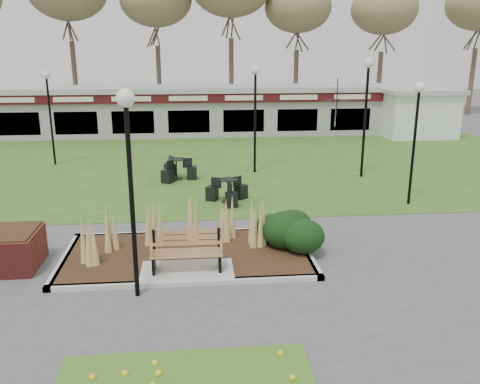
{
  "coord_description": "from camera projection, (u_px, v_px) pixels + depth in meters",
  "views": [
    {
      "loc": [
        0.23,
        -11.06,
        5.32
      ],
      "look_at": [
        1.44,
        2.0,
        1.49
      ],
      "focal_mm": 38.0,
      "sensor_mm": 36.0,
      "label": 1
    }
  ],
  "objects": [
    {
      "name": "ground",
      "position": [
        187.0,
        277.0,
        12.04
      ],
      "size": [
        100.0,
        100.0,
        0.0
      ],
      "primitive_type": "plane",
      "color": "#515154",
      "rests_on": "ground"
    },
    {
      "name": "lawn",
      "position": [
        189.0,
        163.0,
        23.5
      ],
      "size": [
        34.0,
        16.0,
        0.02
      ],
      "primitive_type": "cube",
      "color": "#2F591C",
      "rests_on": "ground"
    },
    {
      "name": "planting_bed",
      "position": [
        236.0,
        240.0,
        13.34
      ],
      "size": [
        6.75,
        3.4,
        1.27
      ],
      "color": "black",
      "rests_on": "ground"
    },
    {
      "name": "park_bench",
      "position": [
        187.0,
        250.0,
        12.11
      ],
      "size": [
        1.7,
        0.66,
        0.93
      ],
      "color": "#9F6D48",
      "rests_on": "ground"
    },
    {
      "name": "brick_planter",
      "position": [
        7.0,
        249.0,
        12.47
      ],
      "size": [
        1.5,
        1.5,
        0.95
      ],
      "color": "maroon",
      "rests_on": "ground"
    },
    {
      "name": "food_pavilion",
      "position": [
        189.0,
        110.0,
        30.71
      ],
      "size": [
        24.6,
        3.4,
        2.9
      ],
      "color": "gray",
      "rests_on": "ground"
    },
    {
      "name": "service_hut",
      "position": [
        417.0,
        112.0,
        30.04
      ],
      "size": [
        4.4,
        3.4,
        2.83
      ],
      "color": "white",
      "rests_on": "ground"
    },
    {
      "name": "tree_backdrop",
      "position": [
        186.0,
        0.0,
        36.46
      ],
      "size": [
        47.24,
        5.24,
        10.36
      ],
      "color": "#47382B",
      "rests_on": "ground"
    },
    {
      "name": "lamp_post_near_left",
      "position": [
        129.0,
        150.0,
        10.26
      ],
      "size": [
        0.37,
        0.37,
        4.49
      ],
      "color": "black",
      "rests_on": "ground"
    },
    {
      "name": "lamp_post_near_right",
      "position": [
        417.0,
        117.0,
        16.69
      ],
      "size": [
        0.34,
        0.34,
        4.15
      ],
      "color": "black",
      "rests_on": "ground"
    },
    {
      "name": "lamp_post_mid_right",
      "position": [
        367.0,
        91.0,
        20.18
      ],
      "size": [
        0.4,
        0.4,
        4.82
      ],
      "color": "black",
      "rests_on": "ground"
    },
    {
      "name": "lamp_post_far_right",
      "position": [
        255.0,
        96.0,
        20.95
      ],
      "size": [
        0.37,
        0.37,
        4.5
      ],
      "color": "black",
      "rests_on": "ground"
    },
    {
      "name": "lamp_post_far_left",
      "position": [
        48.0,
        97.0,
        22.39
      ],
      "size": [
        0.35,
        0.35,
        4.21
      ],
      "color": "black",
      "rests_on": "ground"
    },
    {
      "name": "bistro_set_c",
      "position": [
        177.0,
        172.0,
        20.63
      ],
      "size": [
        1.43,
        1.61,
        0.85
      ],
      "color": "black",
      "rests_on": "ground"
    },
    {
      "name": "bistro_set_d",
      "position": [
        228.0,
        194.0,
        17.69
      ],
      "size": [
        1.53,
        1.41,
        0.82
      ],
      "color": "black",
      "rests_on": "ground"
    },
    {
      "name": "patio_umbrella",
      "position": [
        336.0,
        112.0,
        29.58
      ],
      "size": [
        2.47,
        2.49,
        2.37
      ],
      "color": "black",
      "rests_on": "ground"
    }
  ]
}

